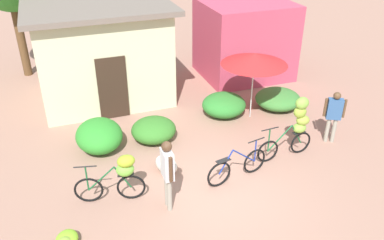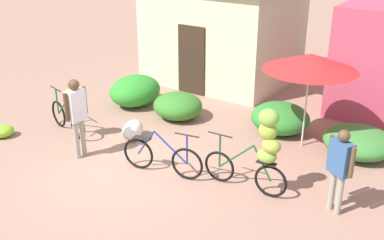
% 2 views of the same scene
% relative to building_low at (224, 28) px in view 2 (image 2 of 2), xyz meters
% --- Properties ---
extents(ground_plane, '(60.00, 60.00, 0.00)m').
position_rel_building_low_xyz_m(ground_plane, '(1.50, -6.31, -1.63)').
color(ground_plane, '#9F7362').
extents(building_low, '(4.59, 3.98, 3.22)m').
position_rel_building_low_xyz_m(building_low, '(0.00, 0.00, 0.00)').
color(building_low, beige).
rests_on(building_low, ground).
extents(hedge_bush_front_left, '(1.27, 1.52, 0.82)m').
position_rel_building_low_xyz_m(hedge_bush_front_left, '(-0.73, -3.41, -1.22)').
color(hedge_bush_front_left, '#308E2D').
rests_on(hedge_bush_front_left, ground).
extents(hedge_bush_front_right, '(1.28, 1.22, 0.67)m').
position_rel_building_low_xyz_m(hedge_bush_front_right, '(0.79, -3.50, -1.29)').
color(hedge_bush_front_right, '#357628').
rests_on(hedge_bush_front_right, ground).
extents(hedge_bush_mid, '(1.40, 1.33, 0.71)m').
position_rel_building_low_xyz_m(hedge_bush_mid, '(3.30, -2.78, -1.27)').
color(hedge_bush_mid, '#2E7F2F').
rests_on(hedge_bush_mid, ground).
extents(hedge_bush_by_door, '(1.49, 1.46, 0.61)m').
position_rel_building_low_xyz_m(hedge_bush_by_door, '(5.18, -2.91, -1.32)').
color(hedge_bush_by_door, '#3B7E35').
rests_on(hedge_bush_by_door, ground).
extents(market_umbrella, '(2.00, 2.00, 2.13)m').
position_rel_building_low_xyz_m(market_umbrella, '(4.03, -3.19, 0.32)').
color(market_umbrella, beige).
rests_on(market_umbrella, ground).
extents(bicycle_leftmost, '(1.58, 0.53, 1.22)m').
position_rel_building_low_xyz_m(bicycle_leftmost, '(-0.60, -5.78, -0.90)').
color(bicycle_leftmost, black).
rests_on(bicycle_leftmost, ground).
extents(bicycle_near_pile, '(1.72, 0.39, 0.96)m').
position_rel_building_low_xyz_m(bicycle_near_pile, '(2.24, -5.96, -1.26)').
color(bicycle_near_pile, black).
rests_on(bicycle_near_pile, ground).
extents(bicycle_center_loaded, '(1.68, 0.34, 1.69)m').
position_rel_building_low_xyz_m(bicycle_center_loaded, '(4.14, -5.49, -0.67)').
color(bicycle_center_loaded, black).
rests_on(bicycle_center_loaded, ground).
extents(banana_pile_on_ground, '(0.60, 0.69, 0.31)m').
position_rel_building_low_xyz_m(banana_pile_on_ground, '(-1.92, -6.81, -1.48)').
color(banana_pile_on_ground, '#86C62C').
rests_on(banana_pile_on_ground, ground).
extents(produce_sack, '(0.66, 0.81, 0.44)m').
position_rel_building_low_xyz_m(produce_sack, '(0.68, -5.09, -1.41)').
color(produce_sack, silver).
rests_on(produce_sack, ground).
extents(person_vendor, '(0.52, 0.37, 1.55)m').
position_rel_building_low_xyz_m(person_vendor, '(5.47, -5.29, -0.69)').
color(person_vendor, gray).
rests_on(person_vendor, ground).
extents(person_bystander, '(0.23, 0.58, 1.73)m').
position_rel_building_low_xyz_m(person_bystander, '(0.34, -6.38, -0.56)').
color(person_bystander, gray).
rests_on(person_bystander, ground).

